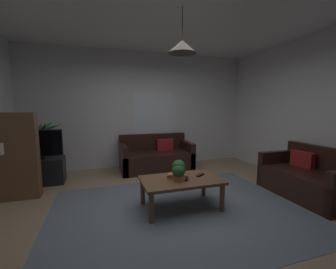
% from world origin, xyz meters
% --- Properties ---
extents(floor, '(5.45, 4.82, 0.02)m').
position_xyz_m(floor, '(0.00, 0.00, -0.01)').
color(floor, '#9E8466').
rests_on(floor, ground).
extents(rug, '(3.55, 2.65, 0.01)m').
position_xyz_m(rug, '(0.00, -0.20, 0.00)').
color(rug, slate).
rests_on(rug, ground).
extents(wall_back, '(5.57, 0.06, 2.81)m').
position_xyz_m(wall_back, '(0.00, 2.44, 1.41)').
color(wall_back, silver).
rests_on(wall_back, ground).
extents(wall_right, '(0.06, 4.82, 2.81)m').
position_xyz_m(wall_right, '(2.76, 0.00, 1.41)').
color(wall_right, silver).
rests_on(wall_right, ground).
extents(ceiling, '(5.45, 4.82, 0.02)m').
position_xyz_m(ceiling, '(0.00, 0.00, 2.82)').
color(ceiling, white).
extents(window_pane, '(1.01, 0.01, 1.05)m').
position_xyz_m(window_pane, '(0.29, 2.41, 1.32)').
color(window_pane, white).
extents(couch_under_window, '(1.66, 0.82, 0.82)m').
position_xyz_m(couch_under_window, '(0.23, 1.94, 0.27)').
color(couch_under_window, black).
rests_on(couch_under_window, ground).
extents(couch_right_side, '(0.82, 1.40, 0.82)m').
position_xyz_m(couch_right_side, '(2.25, -0.35, 0.28)').
color(couch_right_side, black).
rests_on(couch_right_side, ground).
extents(coffee_table, '(1.15, 0.69, 0.44)m').
position_xyz_m(coffee_table, '(0.07, -0.10, 0.38)').
color(coffee_table, brown).
rests_on(coffee_table, ground).
extents(book_on_table_0, '(0.12, 0.12, 0.02)m').
position_xyz_m(book_on_table_0, '(-0.05, -0.02, 0.45)').
color(book_on_table_0, gold).
rests_on(book_on_table_0, coffee_table).
extents(book_on_table_1, '(0.17, 0.13, 0.02)m').
position_xyz_m(book_on_table_1, '(-0.04, -0.03, 0.47)').
color(book_on_table_1, '#B22D2D').
rests_on(book_on_table_1, coffee_table).
extents(book_on_table_2, '(0.16, 0.13, 0.02)m').
position_xyz_m(book_on_table_2, '(-0.03, -0.02, 0.49)').
color(book_on_table_2, gold).
rests_on(book_on_table_2, coffee_table).
extents(remote_on_table_0, '(0.16, 0.13, 0.02)m').
position_xyz_m(remote_on_table_0, '(0.40, -0.06, 0.45)').
color(remote_on_table_0, black).
rests_on(remote_on_table_0, coffee_table).
extents(remote_on_table_1, '(0.12, 0.17, 0.02)m').
position_xyz_m(remote_on_table_1, '(0.14, -0.15, 0.45)').
color(remote_on_table_1, black).
rests_on(remote_on_table_1, coffee_table).
extents(potted_plant_on_table, '(0.21, 0.23, 0.29)m').
position_xyz_m(potted_plant_on_table, '(0.02, -0.15, 0.59)').
color(potted_plant_on_table, '#B77051').
rests_on(potted_plant_on_table, coffee_table).
extents(tv_stand, '(0.90, 0.44, 0.50)m').
position_xyz_m(tv_stand, '(-2.18, 1.66, 0.25)').
color(tv_stand, black).
rests_on(tv_stand, ground).
extents(tv, '(0.90, 0.16, 0.55)m').
position_xyz_m(tv, '(-2.18, 1.64, 0.79)').
color(tv, black).
rests_on(tv, tv_stand).
extents(potted_palm_corner, '(0.85, 1.02, 1.28)m').
position_xyz_m(potted_palm_corner, '(-2.19, 2.06, 0.62)').
color(potted_palm_corner, '#4C4C51').
rests_on(potted_palm_corner, ground).
extents(bookshelf_corner, '(0.70, 0.31, 1.40)m').
position_xyz_m(bookshelf_corner, '(-2.36, 1.00, 0.70)').
color(bookshelf_corner, brown).
rests_on(bookshelf_corner, ground).
extents(pendant_lamp, '(0.40, 0.40, 0.60)m').
position_xyz_m(pendant_lamp, '(0.07, -0.10, 2.30)').
color(pendant_lamp, black).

